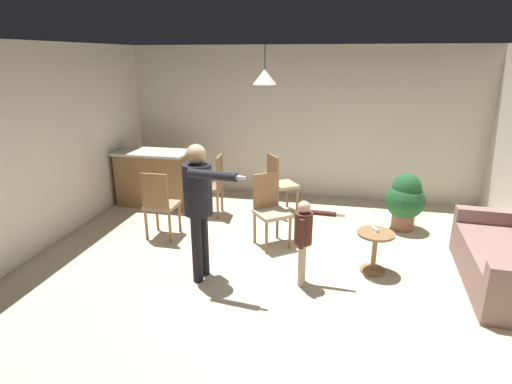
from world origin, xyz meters
TOP-DOWN VIEW (x-y plane):
  - ground at (0.00, 0.00)m, footprint 7.68×7.68m
  - wall_back at (0.00, 3.20)m, footprint 6.40×0.10m
  - wall_left at (-3.20, 0.00)m, footprint 0.10×6.40m
  - kitchen_counter at (-2.45, 2.14)m, footprint 1.26×0.66m
  - side_table_by_couch at (1.20, 0.41)m, footprint 0.44×0.44m
  - person_adult at (-0.79, -0.16)m, footprint 0.77×0.54m
  - person_child at (0.38, -0.05)m, footprint 0.55×0.30m
  - dining_chair_by_counter at (-1.74, 0.79)m, footprint 0.42×0.42m
  - dining_chair_near_wall at (-0.18, 0.93)m, footprint 0.59×0.59m
  - dining_chair_centre_back at (-1.28, 1.83)m, footprint 0.46×0.46m
  - dining_chair_spare at (-0.24, 2.15)m, footprint 0.58×0.58m
  - potted_plant_corner at (1.72, 1.85)m, footprint 0.57×0.57m
  - spare_remote_on_table at (1.19, 0.46)m, footprint 0.09×0.13m
  - ceiling_light_pendant at (-0.34, 1.33)m, footprint 0.32×0.32m

SIDE VIEW (x-z plane):
  - ground at x=0.00m, z-range 0.00..0.00m
  - side_table_by_couch at x=1.20m, z-range 0.07..0.59m
  - kitchen_counter at x=-2.45m, z-range 0.00..0.95m
  - potted_plant_corner at x=1.72m, z-range 0.04..0.92m
  - spare_remote_on_table at x=1.19m, z-range 0.52..0.56m
  - dining_chair_by_counter at x=-1.74m, z-range 0.05..1.05m
  - dining_chair_near_wall at x=-0.18m, z-range 0.05..1.05m
  - dining_chair_centre_back at x=-1.28m, z-range 0.05..1.05m
  - dining_chair_spare at x=-0.24m, z-range 0.05..1.05m
  - person_child at x=0.38m, z-range 0.12..1.14m
  - person_adult at x=-0.79m, z-range 0.19..1.81m
  - wall_back at x=0.00m, z-range 0.00..2.70m
  - wall_left at x=-3.20m, z-range 0.00..2.70m
  - ceiling_light_pendant at x=-0.34m, z-range 1.98..2.53m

